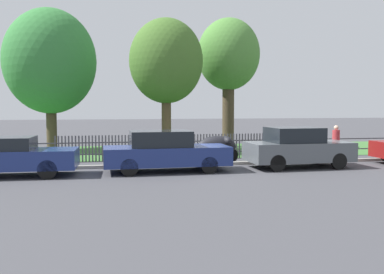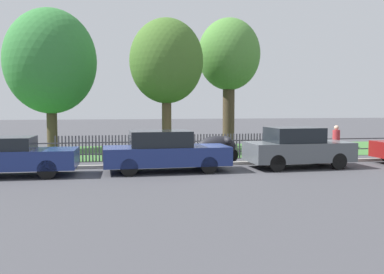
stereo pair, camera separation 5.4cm
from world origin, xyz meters
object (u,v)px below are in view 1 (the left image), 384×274
tree_mid_park (229,56)px  parked_car_navy_estate (165,151)px  parked_car_red_compact (297,148)px  pedestrian_near_fence (336,141)px  parked_car_black_saloon (5,156)px  tree_behind_motorcycle (166,62)px  tree_nearest_kerb (50,62)px  covered_motorcycle (218,147)px

tree_mid_park → parked_car_navy_estate: bearing=-119.0°
parked_car_red_compact → pedestrian_near_fence: 3.00m
parked_car_black_saloon → parked_car_red_compact: 10.53m
tree_behind_motorcycle → pedestrian_near_fence: bearing=-36.5°
pedestrian_near_fence → tree_nearest_kerb: bearing=-43.5°
parked_car_red_compact → covered_motorcycle: size_ratio=2.17×
parked_car_navy_estate → parked_car_black_saloon: bearing=-179.9°
covered_motorcycle → parked_car_navy_estate: bearing=-145.0°
parked_car_navy_estate → tree_mid_park: (4.76, 8.58, 4.46)m
parked_car_black_saloon → tree_nearest_kerb: size_ratio=0.62×
tree_nearest_kerb → pedestrian_near_fence: bearing=-27.3°
parked_car_red_compact → tree_mid_park: size_ratio=0.55×
covered_motorcycle → tree_nearest_kerb: tree_nearest_kerb is taller
parked_car_red_compact → covered_motorcycle: parked_car_red_compact is taller
parked_car_navy_estate → parked_car_red_compact: (5.13, 0.06, 0.03)m
parked_car_black_saloon → parked_car_navy_estate: parked_car_navy_estate is taller
parked_car_navy_estate → parked_car_red_compact: parked_car_red_compact is taller
tree_mid_park → parked_car_red_compact: bearing=-87.5°
covered_motorcycle → pedestrian_near_fence: 5.21m
parked_car_red_compact → tree_nearest_kerb: size_ratio=0.55×
tree_nearest_kerb → pedestrian_near_fence: (12.62, -6.50, -3.80)m
tree_nearest_kerb → pedestrian_near_fence: size_ratio=4.83×
parked_car_black_saloon → tree_mid_park: tree_mid_park is taller
parked_car_black_saloon → tree_behind_motorcycle: bearing=48.5°
parked_car_black_saloon → parked_car_navy_estate: bearing=2.5°
parked_car_black_saloon → pedestrian_near_fence: bearing=9.3°
tree_behind_motorcycle → tree_mid_park: tree_mid_park is taller
parked_car_red_compact → tree_mid_park: 9.61m
tree_behind_motorcycle → covered_motorcycle: bearing=-72.0°
pedestrian_near_fence → parked_car_navy_estate: bearing=-3.9°
covered_motorcycle → tree_behind_motorcycle: 6.34m
parked_car_red_compact → covered_motorcycle: bearing=142.6°
parked_car_black_saloon → tree_mid_park: 14.10m
tree_nearest_kerb → pedestrian_near_fence: tree_nearest_kerb is taller
covered_motorcycle → pedestrian_near_fence: (5.20, -0.27, 0.18)m
parked_car_red_compact → parked_car_navy_estate: bearing=178.5°
tree_nearest_kerb → covered_motorcycle: bearing=-40.0°
tree_behind_motorcycle → tree_mid_park: size_ratio=0.93×
parked_car_navy_estate → covered_motorcycle: size_ratio=2.42×
parked_car_black_saloon → pedestrian_near_fence: pedestrian_near_fence is taller
parked_car_navy_estate → covered_motorcycle: parked_car_navy_estate is taller
parked_car_black_saloon → tree_mid_park: bearing=42.1°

